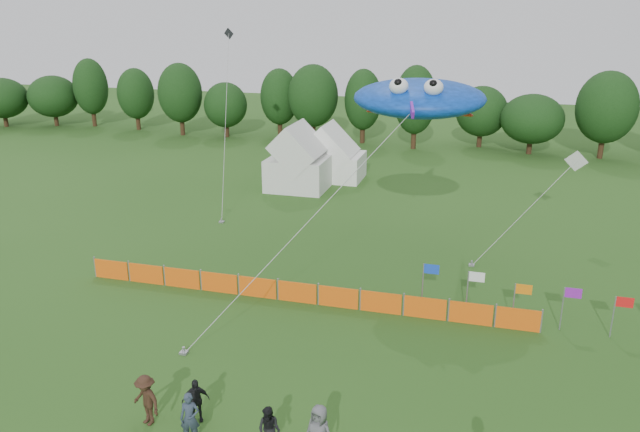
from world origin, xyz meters
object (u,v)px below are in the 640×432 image
(tent_right, at_px, (333,158))
(spectator_d, at_px, (196,400))
(barrier_fence, at_px, (297,292))
(tent_left, at_px, (299,163))
(stingray_kite, at_px, (421,97))
(spectator_b, at_px, (269,430))
(spectator_c, at_px, (146,400))
(spectator_a, at_px, (190,418))

(tent_right, relative_size, spectator_d, 3.09)
(barrier_fence, bearing_deg, tent_left, 107.11)
(tent_left, relative_size, tent_right, 0.93)
(stingray_kite, bearing_deg, spectator_d, -108.43)
(spectator_b, relative_size, spectator_c, 0.87)
(spectator_a, bearing_deg, tent_right, 79.57)
(spectator_d, bearing_deg, spectator_a, -106.38)
(tent_left, distance_m, stingray_kite, 17.92)
(tent_left, xyz_separation_m, tent_right, (1.82, 3.42, -0.29))
(spectator_b, distance_m, spectator_c, 4.42)
(barrier_fence, xyz_separation_m, spectator_d, (-0.55, -9.45, 0.29))
(tent_right, distance_m, spectator_b, 33.23)
(barrier_fence, bearing_deg, spectator_a, -91.43)
(barrier_fence, bearing_deg, spectator_d, -93.35)
(tent_left, bearing_deg, tent_right, 61.94)
(barrier_fence, bearing_deg, tent_right, 100.14)
(tent_left, xyz_separation_m, spectator_a, (5.56, -29.36, -1.16))
(tent_left, distance_m, spectator_b, 30.33)
(barrier_fence, relative_size, spectator_c, 12.08)
(spectator_a, bearing_deg, spectator_c, 150.45)
(tent_left, relative_size, stingray_kite, 0.22)
(spectator_d, bearing_deg, spectator_b, -48.46)
(spectator_c, xyz_separation_m, stingray_kite, (6.71, 16.20, 8.10))
(spectator_b, height_order, stingray_kite, stingray_kite)
(barrier_fence, bearing_deg, spectator_b, -77.10)
(spectator_b, height_order, spectator_c, spectator_c)
(spectator_c, bearing_deg, spectator_a, 9.26)
(tent_right, xyz_separation_m, spectator_a, (3.74, -32.78, -0.87))
(barrier_fence, xyz_separation_m, spectator_c, (-2.06, -10.04, 0.41))
(spectator_c, xyz_separation_m, spectator_d, (1.50, 0.59, -0.12))
(barrier_fence, distance_m, spectator_a, 10.45)
(spectator_b, bearing_deg, stingray_kite, 88.97)
(spectator_a, relative_size, spectator_d, 1.09)
(spectator_a, distance_m, spectator_c, 1.84)
(tent_right, relative_size, spectator_b, 3.06)
(spectator_d, bearing_deg, barrier_fence, 53.82)
(spectator_c, bearing_deg, spectator_b, 18.98)
(spectator_d, xyz_separation_m, stingray_kite, (5.20, 15.61, 8.22))
(spectator_a, relative_size, spectator_c, 0.95)
(tent_left, height_order, spectator_c, tent_left)
(spectator_b, height_order, spectator_d, spectator_b)
(spectator_c, height_order, stingray_kite, stingray_kite)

